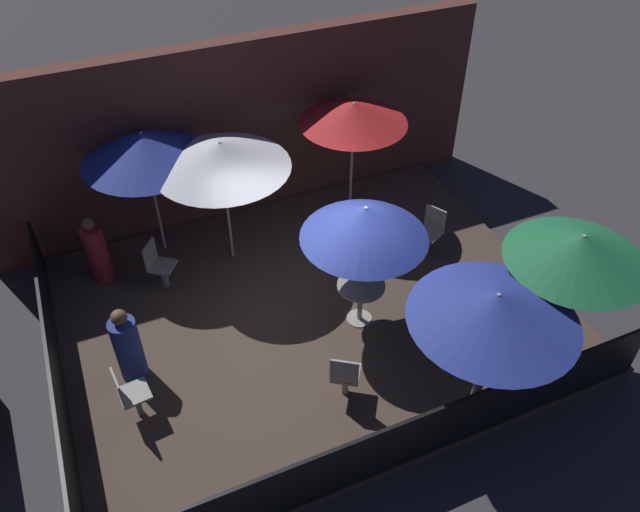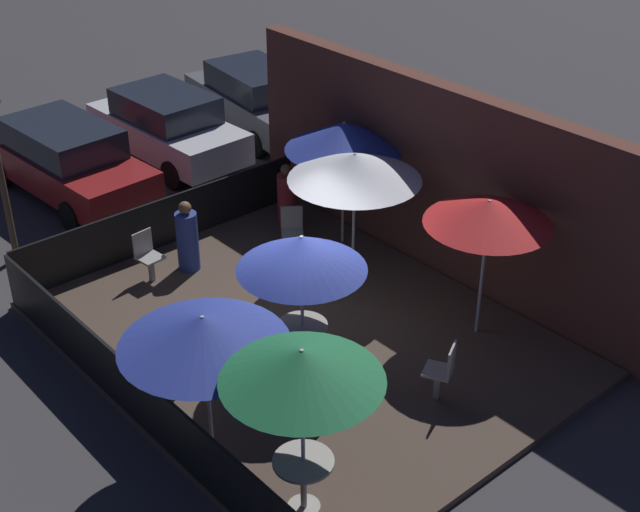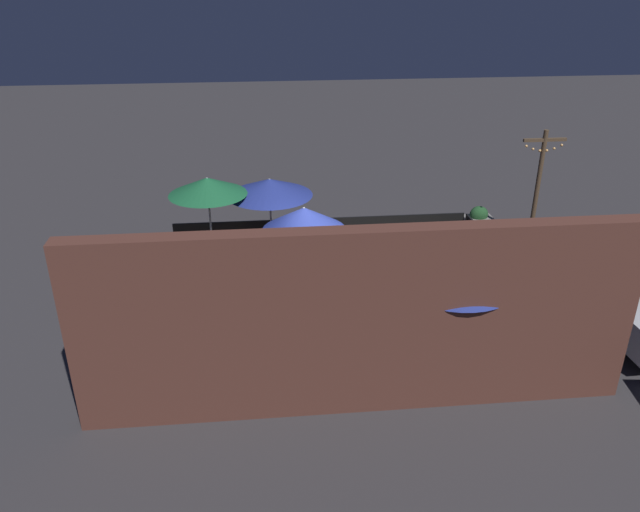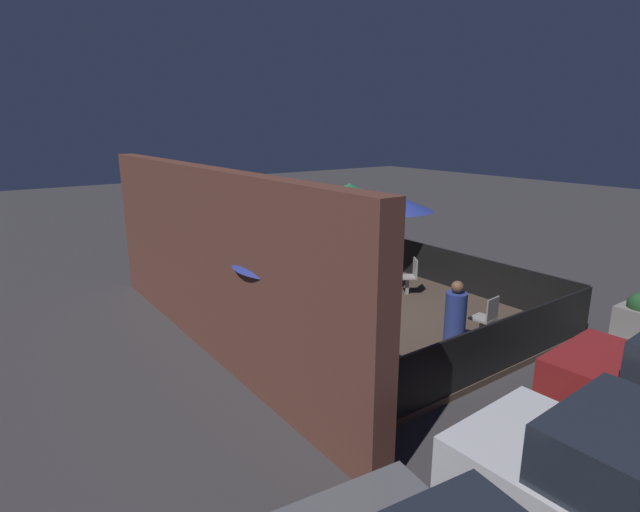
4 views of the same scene
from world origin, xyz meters
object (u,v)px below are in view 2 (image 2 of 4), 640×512
patio_umbrella_3 (344,136)px  patio_chair_2 (292,230)px  patio_chair_3 (198,347)px  parked_car_2 (256,98)px  dining_table_1 (303,334)px  patio_chair_0 (148,255)px  dining_table_0 (303,471)px  patio_umbrella_5 (203,331)px  parked_car_1 (167,126)px  patio_umbrella_1 (302,253)px  patio_umbrella_4 (355,167)px  patron_1 (187,239)px  patio_umbrella_2 (489,212)px  patron_0 (287,199)px  patio_umbrella_0 (302,365)px  patio_chair_1 (443,370)px  parked_car_0 (66,159)px

patio_umbrella_3 → patio_chair_2: (-0.27, -1.01, -1.65)m
patio_chair_3 → parked_car_2: parked_car_2 is taller
dining_table_1 → patio_chair_0: size_ratio=0.84×
dining_table_0 → patio_chair_2: 6.34m
patio_chair_0 → patio_umbrella_5: bearing=-27.9°
patio_chair_3 → parked_car_2: (-7.31, 6.70, 0.24)m
parked_car_1 → patio_umbrella_1: bearing=-21.3°
patio_umbrella_4 → patron_1: patio_umbrella_4 is taller
patio_umbrella_1 → patio_chair_3: 2.17m
dining_table_0 → patio_chair_3: 3.14m
patio_chair_2 → patron_1: (-0.81, -1.74, 0.10)m
patio_umbrella_2 → patio_umbrella_4: size_ratio=0.99×
patio_umbrella_4 → dining_table_0: patio_umbrella_4 is taller
dining_table_1 → patron_0: bearing=143.8°
patio_umbrella_5 → patio_umbrella_0: bearing=11.7°
patio_umbrella_4 → parked_car_1: bearing=176.0°
patron_1 → parked_car_1: bearing=59.6°
patio_umbrella_1 → patio_umbrella_5: bearing=-72.0°
patron_0 → patio_chair_1: bearing=-108.0°
patio_umbrella_1 → dining_table_0: size_ratio=2.93×
patio_umbrella_4 → parked_car_2: 7.56m
patio_umbrella_4 → patron_0: bearing=171.4°
dining_table_1 → patio_chair_2: patio_chair_2 is taller
patio_umbrella_3 → patio_chair_0: size_ratio=2.62×
dining_table_0 → dining_table_1: dining_table_0 is taller
patio_umbrella_2 → patron_0: size_ratio=1.80×
patio_chair_1 → parked_car_0: size_ratio=0.20×
patio_umbrella_5 → patio_chair_3: 2.36m
parked_car_0 → patio_umbrella_2: bearing=11.9°
patio_chair_3 → parked_car_0: size_ratio=0.19×
patron_1 → patio_chair_3: bearing=-122.6°
patron_0 → patron_1: 2.35m
parked_car_2 → patio_umbrella_5: bearing=-33.6°
dining_table_1 → parked_car_1: 8.58m
patio_chair_0 → patio_chair_3: (2.84, -0.87, -0.01)m
patio_chair_3 → parked_car_1: 8.31m
patio_umbrella_0 → patio_chair_3: 3.58m
patio_umbrella_5 → patio_umbrella_4: bearing=115.2°
dining_table_0 → patron_1: size_ratio=0.58×
patio_umbrella_2 → patio_chair_3: 4.78m
dining_table_0 → patio_umbrella_5: bearing=-168.3°
dining_table_0 → parked_car_1: parked_car_1 is taller
patio_umbrella_2 → patio_chair_1: patio_umbrella_2 is taller
dining_table_1 → patio_umbrella_3: bearing=129.0°
patio_umbrella_1 → patron_0: size_ratio=1.73×
patio_umbrella_2 → patio_chair_3: (-2.01, -4.00, -1.68)m
parked_car_0 → parked_car_2: size_ratio=1.04×
patio_umbrella_1 → patio_umbrella_2: size_ratio=0.96×
patio_umbrella_3 → dining_table_0: size_ratio=3.12×
patio_chair_0 → patio_chair_2: (0.95, 2.49, -0.00)m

